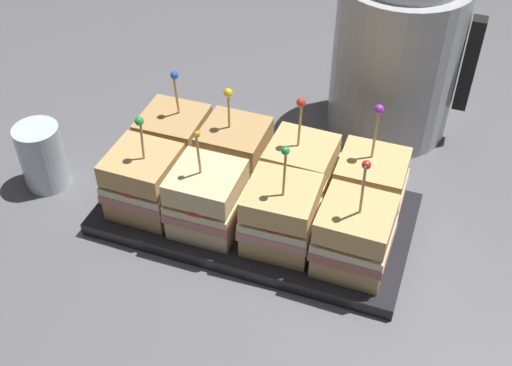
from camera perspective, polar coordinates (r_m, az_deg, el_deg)
The scene contains 12 objects.
ground_plane at distance 0.87m, azimuth 0.00°, elevation -3.19°, with size 6.00×6.00×0.00m, color slate.
serving_platter at distance 0.86m, azimuth 0.00°, elevation -2.76°, with size 0.41×0.21×0.02m.
sandwich_front_far_left at distance 0.84m, azimuth -9.90°, elevation 0.07°, with size 0.09×0.09×0.15m.
sandwich_front_center_left at distance 0.81m, azimuth -4.38°, elevation -1.49°, with size 0.09×0.09×0.15m.
sandwich_front_center_right at distance 0.78m, azimuth 2.23°, elevation -2.94°, with size 0.09×0.09×0.16m.
sandwich_front_far_right at distance 0.77m, azimuth 8.71°, elevation -4.74°, with size 0.09×0.09×0.16m.
sandwich_back_far_left at distance 0.90m, azimuth -7.25°, elevation 3.67°, with size 0.09×0.09×0.15m.
sandwich_back_center_left at distance 0.87m, azimuth -1.91°, elevation 2.54°, with size 0.09×0.09×0.15m.
sandwich_back_center_right at distance 0.85m, azimuth 3.98°, elevation 1.10°, with size 0.09×0.09×0.15m.
sandwich_back_far_right at distance 0.83m, azimuth 10.08°, elevation -0.37°, with size 0.09×0.09×0.16m.
kettle_steel at distance 0.99m, azimuth 12.34°, elevation 10.94°, with size 0.21×0.19×0.27m.
drinking_glass at distance 0.94m, azimuth -18.47°, elevation 2.27°, with size 0.06×0.06×0.10m.
Camera 1 is at (0.21, -0.58, 0.61)m, focal length 45.00 mm.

